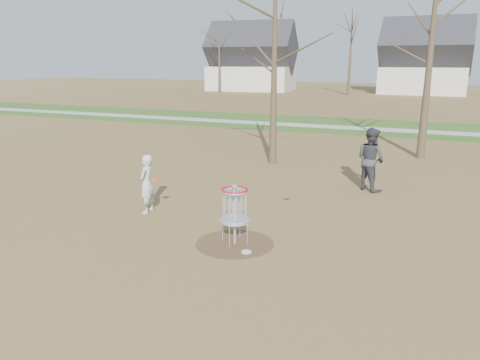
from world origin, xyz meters
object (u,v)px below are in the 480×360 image
object	(u,v)px
disc_grounded	(246,252)
disc_golf_basket	(235,206)
player_throwing	(371,159)
player_standing	(147,184)

from	to	relation	value
disc_grounded	disc_golf_basket	distance (m)	1.06
disc_grounded	player_throwing	bearing A→B (deg)	74.55
player_standing	player_throwing	xyz separation A→B (m)	(5.30, 4.71, 0.21)
player_throwing	player_standing	bearing A→B (deg)	77.75
disc_grounded	player_standing	bearing A→B (deg)	156.40
player_throwing	disc_grounded	world-z (taller)	player_throwing
player_standing	player_throwing	size ratio (longest dim) A/B	0.80
player_throwing	disc_golf_basket	world-z (taller)	player_throwing
player_throwing	disc_golf_basket	size ratio (longest dim) A/B	1.49
player_throwing	disc_golf_basket	xyz separation A→B (m)	(-2.17, -5.90, -0.09)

